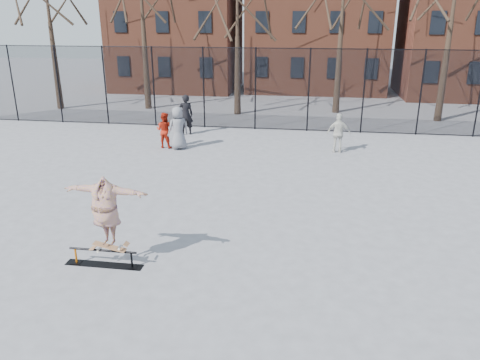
# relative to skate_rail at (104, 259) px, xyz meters

# --- Properties ---
(ground) EXTENTS (100.00, 100.00, 0.00)m
(ground) POSITION_rel_skate_rail_xyz_m (3.17, 1.07, -0.16)
(ground) COLOR slate
(skate_rail) EXTENTS (1.82, 0.28, 0.40)m
(skate_rail) POSITION_rel_skate_rail_xyz_m (0.00, 0.00, 0.00)
(skate_rail) COLOR black
(skate_rail) RESTS_ON ground
(skateboard) EXTENTS (0.82, 0.19, 0.10)m
(skateboard) POSITION_rel_skate_rail_xyz_m (0.17, 0.00, 0.29)
(skateboard) COLOR #9B683E
(skateboard) RESTS_ON skate_rail
(skater) EXTENTS (1.98, 0.63, 1.59)m
(skater) POSITION_rel_skate_rail_xyz_m (0.17, 0.00, 1.14)
(skater) COLOR #4A3E9C
(skater) RESTS_ON skateboard
(bystander_grey) EXTENTS (1.06, 0.99, 1.83)m
(bystander_grey) POSITION_rel_skate_rail_xyz_m (-1.01, 9.87, 0.76)
(bystander_grey) COLOR slate
(bystander_grey) RESTS_ON ground
(bystander_black) EXTENTS (0.83, 0.70, 1.92)m
(bystander_black) POSITION_rel_skate_rail_xyz_m (-1.37, 12.45, 0.80)
(bystander_black) COLOR black
(bystander_black) RESTS_ON ground
(bystander_red) EXTENTS (0.83, 0.69, 1.54)m
(bystander_red) POSITION_rel_skate_rail_xyz_m (-1.66, 10.02, 0.61)
(bystander_red) COLOR #A51E0E
(bystander_red) RESTS_ON ground
(bystander_white) EXTENTS (0.97, 0.42, 1.64)m
(bystander_white) POSITION_rel_skate_rail_xyz_m (5.70, 10.36, 0.66)
(bystander_white) COLOR beige
(bystander_white) RESTS_ON ground
(fence) EXTENTS (34.03, 0.07, 4.00)m
(fence) POSITION_rel_skate_rail_xyz_m (3.15, 14.07, 1.90)
(fence) COLOR black
(fence) RESTS_ON ground
(rowhouses) EXTENTS (29.00, 7.00, 13.00)m
(rowhouses) POSITION_rel_skate_rail_xyz_m (3.89, 27.07, 5.91)
(rowhouses) COLOR brown
(rowhouses) RESTS_ON ground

